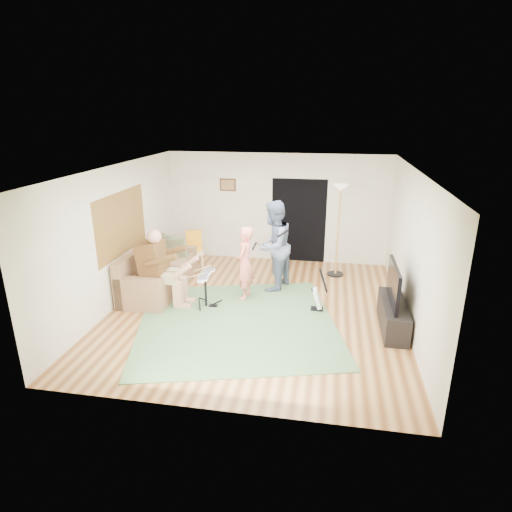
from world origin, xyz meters
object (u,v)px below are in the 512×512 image
Objects in this scene: torchiere_lamp at (339,214)px; drum_kit at (206,292)px; guitarist at (273,246)px; tv_cabinet at (393,316)px; sofa at (156,275)px; singer at (245,263)px; television at (394,284)px; guitar_spare at (318,298)px; dining_chair at (195,256)px.

drum_kit is at bearing -139.11° from torchiere_lamp.
guitarist reaches higher than tv_cabinet.
singer is at bearing -3.29° from sofa.
television is (4.75, -0.95, 0.54)m from sofa.
singer is (0.67, 0.54, 0.45)m from drum_kit.
guitarist is at bearing 137.70° from guitar_spare.
sofa is 4.26m from torchiere_lamp.
guitar_spare reaches higher than tv_cabinet.
dining_chair is at bearing 149.76° from guitar_spare.
torchiere_lamp is at bearing 147.69° from guitarist.
dining_chair reaches higher than guitar_spare.
singer is at bearing 163.53° from tv_cabinet.
guitar_spare is 0.91× the size of dining_chair.
tv_cabinet is at bearing 78.10° from guitarist.
television reaches higher than sofa.
drum_kit is 0.51× the size of tv_cabinet.
drum_kit is at bearing -174.26° from guitar_spare.
tv_cabinet is (0.99, -2.47, -1.20)m from torchiere_lamp.
torchiere_lamp is (3.82, 1.53, 1.14)m from sofa.
sofa is at bearing -88.82° from singer.
dining_chair is at bearing -129.08° from singer.
guitar_spare reaches higher than drum_kit.
sofa is 3.50m from guitar_spare.
guitarist is (0.50, 0.59, 0.21)m from singer.
guitarist is 2.05× the size of dining_chair.
dining_chair is (-3.34, -0.21, -1.12)m from torchiere_lamp.
dining_chair is (-0.83, 1.97, 0.02)m from drum_kit.
guitar_spare is at bearing 82.44° from singer.
guitarist is at bearing 148.55° from tv_cabinet.
dining_chair is 4.89m from tv_cabinet.
torchiere_lamp is 2.26× the size of dining_chair.
guitarist is at bearing 43.79° from drum_kit.
guitarist is 1.61× the size of television.
guitarist reaches higher than sofa.
guitar_spare is 0.72× the size of television.
torchiere_lamp is 2.71m from television.
dining_chair is at bearing 70.30° from sofa.
drum_kit is 0.34× the size of torchiere_lamp.
guitarist is (2.48, 0.47, 0.65)m from sofa.
guitarist is 1.38× the size of tv_cabinet.
guitarist reaches higher than singer.
drum_kit is 3.50m from television.
sofa is 4.88m from television.
drum_kit is 3.51m from tv_cabinet.
torchiere_lamp is at bearing 21.79° from sofa.
television is (3.45, -0.30, 0.54)m from drum_kit.
sofa is 2.03m from singer.
singer is 1.61× the size of dining_chair.
drum_kit is 0.37× the size of guitarist.
guitarist is at bearing 144.10° from singer.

